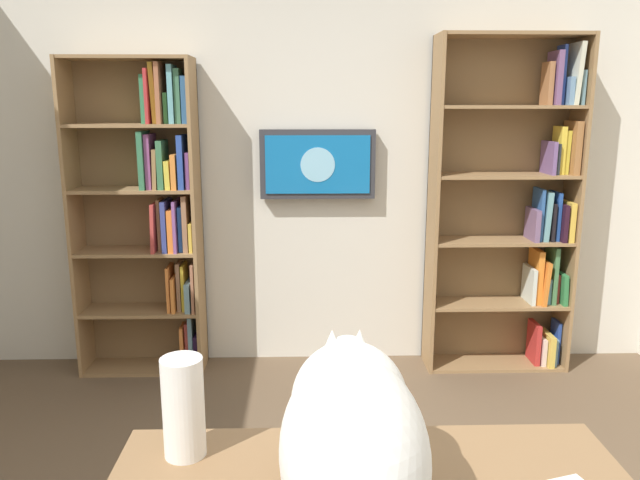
{
  "coord_description": "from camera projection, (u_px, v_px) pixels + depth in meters",
  "views": [
    {
      "loc": [
        0.1,
        1.71,
        1.68
      ],
      "look_at": [
        0.03,
        -1.05,
        1.07
      ],
      "focal_mm": 34.43,
      "sensor_mm": 36.0,
      "label": 1
    }
  ],
  "objects": [
    {
      "name": "bookshelf_left",
      "position": [
        518.0,
        211.0,
        3.86
      ],
      "size": [
        0.9,
        0.28,
        2.09
      ],
      "color": "#937047",
      "rests_on": "ground"
    },
    {
      "name": "cat",
      "position": [
        350.0,
        434.0,
        1.35
      ],
      "size": [
        0.32,
        0.7,
        0.39
      ],
      "color": "white",
      "rests_on": "desk"
    },
    {
      "name": "paper_towel_roll",
      "position": [
        183.0,
        407.0,
        1.6
      ],
      "size": [
        0.11,
        0.11,
        0.27
      ],
      "primitive_type": "cylinder",
      "color": "white",
      "rests_on": "desk"
    },
    {
      "name": "wall_back",
      "position": [
        320.0,
        158.0,
        3.92
      ],
      "size": [
        4.52,
        0.06,
        2.7
      ],
      "primitive_type": "cube",
      "color": "silver",
      "rests_on": "ground"
    },
    {
      "name": "wall_mounted_tv",
      "position": [
        318.0,
        164.0,
        3.85
      ],
      "size": [
        0.72,
        0.07,
        0.43
      ],
      "color": "#333338"
    },
    {
      "name": "bookshelf_right",
      "position": [
        152.0,
        211.0,
        3.8
      ],
      "size": [
        0.77,
        0.28,
        1.96
      ],
      "color": "#937047",
      "rests_on": "ground"
    }
  ]
}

